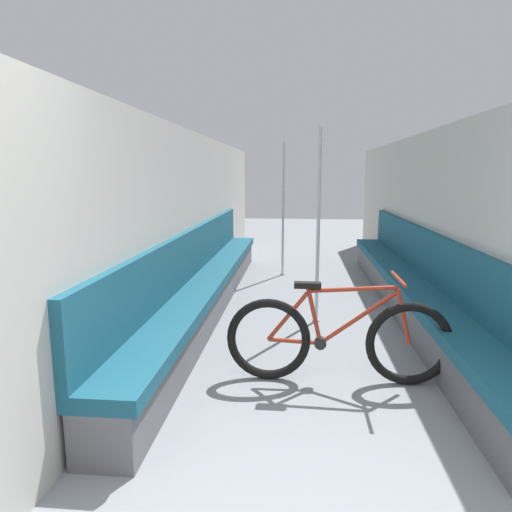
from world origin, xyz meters
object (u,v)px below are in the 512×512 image
(grab_pole_far, at_px, (318,230))
(grab_pole_near, at_px, (283,212))
(bicycle, at_px, (338,339))
(bench_seat_row_left, at_px, (207,284))
(bench_seat_row_right, at_px, (412,288))

(grab_pole_far, bearing_deg, grab_pole_near, 101.12)
(bicycle, bearing_deg, grab_pole_far, 76.31)
(bench_seat_row_left, bearing_deg, grab_pole_near, 67.23)
(bench_seat_row_left, xyz_separation_m, grab_pole_far, (1.26, -0.32, 0.68))
(bicycle, height_order, grab_pole_near, grab_pole_near)
(bench_seat_row_right, distance_m, grab_pole_far, 1.31)
(grab_pole_near, bearing_deg, bench_seat_row_right, -51.99)
(bicycle, bearing_deg, bench_seat_row_left, 109.85)
(bench_seat_row_right, relative_size, bicycle, 3.56)
(bench_seat_row_left, relative_size, grab_pole_near, 2.95)
(bench_seat_row_left, relative_size, bicycle, 3.56)
(bench_seat_row_right, xyz_separation_m, grab_pole_near, (-1.52, 1.94, 0.68))
(bicycle, bearing_deg, grab_pole_near, 80.68)
(bench_seat_row_right, bearing_deg, grab_pole_near, 128.01)
(grab_pole_far, bearing_deg, bench_seat_row_right, 16.58)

